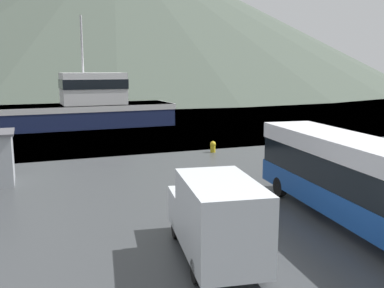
# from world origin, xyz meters

# --- Properties ---
(water_surface) EXTENTS (240.00, 240.00, 0.00)m
(water_surface) POSITION_xyz_m (0.00, 142.25, 0.00)
(water_surface) COLOR #475B6B
(water_surface) RESTS_ON ground
(hill_backdrop) EXTENTS (192.00, 192.00, 50.32)m
(hill_backdrop) POSITION_xyz_m (19.35, 148.25, 25.16)
(hill_backdrop) COLOR #424C42
(hill_backdrop) RESTS_ON ground
(tour_bus) EXTENTS (3.63, 11.32, 3.28)m
(tour_bus) POSITION_xyz_m (0.03, 6.39, 1.84)
(tour_bus) COLOR #194799
(tour_bus) RESTS_ON ground
(delivery_van) EXTENTS (2.85, 5.58, 2.64)m
(delivery_van) POSITION_xyz_m (-6.12, 5.35, 1.38)
(delivery_van) COLOR silver
(delivery_van) RESTS_ON ground
(fishing_boat) EXTENTS (19.98, 6.17, 11.04)m
(fishing_boat) POSITION_xyz_m (-6.44, 38.38, 1.97)
(fishing_boat) COLOR #19234C
(fishing_boat) RESTS_ON water_surface
(small_boat) EXTENTS (6.49, 5.47, 0.90)m
(small_boat) POSITION_xyz_m (-12.45, 48.37, 0.45)
(small_boat) COLOR #19234C
(small_boat) RESTS_ON water_surface
(mooring_bollard) EXTENTS (0.42, 0.42, 0.80)m
(mooring_bollard) POSITION_xyz_m (0.80, 21.20, 0.43)
(mooring_bollard) COLOR #B29919
(mooring_bollard) RESTS_ON ground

